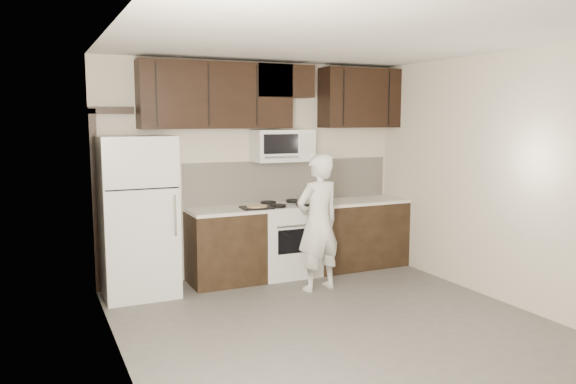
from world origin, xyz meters
TOP-DOWN VIEW (x-y plane):
  - floor at (0.00, 0.00)m, footprint 4.50×4.50m
  - back_wall at (0.00, 2.25)m, footprint 4.00×0.00m
  - ceiling at (0.00, 0.00)m, footprint 4.50×4.50m
  - counter_run at (0.60, 1.94)m, footprint 2.95×0.64m
  - stove at (0.30, 1.94)m, footprint 0.76×0.66m
  - backsplash at (0.50, 2.24)m, footprint 2.90×0.02m
  - upper_cabinets at (0.21, 2.08)m, footprint 3.48×0.35m
  - microwave at (0.30, 2.06)m, footprint 0.76×0.42m
  - refrigerator at (-1.55, 1.89)m, footprint 0.80×0.76m
  - door_trim at (-1.92, 2.21)m, footprint 0.50×0.08m
  - saucepan at (0.48, 1.79)m, footprint 0.31×0.18m
  - baking_tray at (-0.15, 1.81)m, footprint 0.39×0.30m
  - pizza at (-0.15, 1.81)m, footprint 0.26×0.26m
  - person at (0.37, 1.21)m, footprint 0.64×0.48m

SIDE VIEW (x-z plane):
  - floor at x=0.00m, z-range 0.00..0.00m
  - counter_run at x=0.60m, z-range 0.00..0.91m
  - stove at x=0.30m, z-range -0.01..0.93m
  - person at x=0.37m, z-range 0.00..1.59m
  - refrigerator at x=-1.55m, z-range 0.00..1.80m
  - baking_tray at x=-0.15m, z-range 0.91..0.93m
  - pizza at x=-0.15m, z-range 0.93..0.95m
  - saucepan at x=0.48m, z-range 0.89..1.06m
  - backsplash at x=0.50m, z-range 0.91..1.45m
  - door_trim at x=-1.92m, z-range 0.19..2.31m
  - back_wall at x=0.00m, z-range -0.65..3.35m
  - microwave at x=0.30m, z-range 1.45..1.85m
  - upper_cabinets at x=0.21m, z-range 1.89..2.67m
  - ceiling at x=0.00m, z-range 2.70..2.70m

